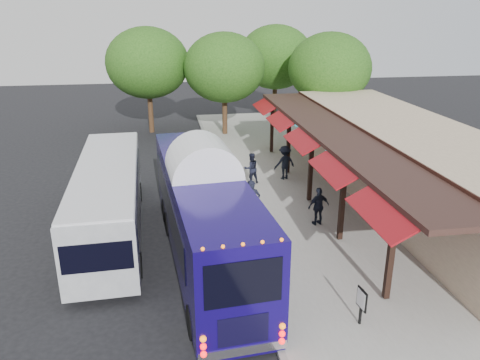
{
  "coord_description": "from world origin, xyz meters",
  "views": [
    {
      "loc": [
        -2.59,
        -15.43,
        8.54
      ],
      "look_at": [
        0.34,
        2.89,
        1.8
      ],
      "focal_mm": 35.0,
      "sensor_mm": 36.0,
      "label": 1
    }
  ],
  "objects_px": {
    "ped_a": "(252,203)",
    "ped_c": "(319,206)",
    "ped_b": "(251,168)",
    "city_bus": "(109,196)",
    "coach_bus": "(204,210)",
    "sign_board": "(362,301)",
    "ped_d": "(285,162)"
  },
  "relations": [
    {
      "from": "ped_a",
      "to": "ped_b",
      "type": "xyz_separation_m",
      "value": [
        0.87,
        4.93,
        -0.16
      ]
    },
    {
      "from": "ped_a",
      "to": "sign_board",
      "type": "height_order",
      "value": "ped_a"
    },
    {
      "from": "ped_c",
      "to": "coach_bus",
      "type": "bearing_deg",
      "value": 8.59
    },
    {
      "from": "ped_a",
      "to": "ped_b",
      "type": "bearing_deg",
      "value": 75.24
    },
    {
      "from": "sign_board",
      "to": "ped_a",
      "type": "bearing_deg",
      "value": 98.86
    },
    {
      "from": "ped_d",
      "to": "city_bus",
      "type": "bearing_deg",
      "value": 14.83
    },
    {
      "from": "city_bus",
      "to": "coach_bus",
      "type": "bearing_deg",
      "value": -39.71
    },
    {
      "from": "coach_bus",
      "to": "ped_c",
      "type": "relative_size",
      "value": 7.03
    },
    {
      "from": "city_bus",
      "to": "ped_d",
      "type": "height_order",
      "value": "city_bus"
    },
    {
      "from": "ped_a",
      "to": "ped_d",
      "type": "distance_m",
      "value": 5.99
    },
    {
      "from": "city_bus",
      "to": "ped_c",
      "type": "relative_size",
      "value": 6.61
    },
    {
      "from": "ped_a",
      "to": "ped_b",
      "type": "distance_m",
      "value": 5.01
    },
    {
      "from": "ped_c",
      "to": "ped_d",
      "type": "xyz_separation_m",
      "value": [
        0.0,
        5.7,
        0.09
      ]
    },
    {
      "from": "ped_b",
      "to": "sign_board",
      "type": "distance_m",
      "value": 11.87
    },
    {
      "from": "coach_bus",
      "to": "ped_a",
      "type": "relative_size",
      "value": 5.87
    },
    {
      "from": "city_bus",
      "to": "ped_c",
      "type": "height_order",
      "value": "city_bus"
    },
    {
      "from": "city_bus",
      "to": "ped_c",
      "type": "bearing_deg",
      "value": -8.3
    },
    {
      "from": "ped_a",
      "to": "ped_d",
      "type": "bearing_deg",
      "value": 58.12
    },
    {
      "from": "ped_a",
      "to": "ped_d",
      "type": "relative_size",
      "value": 1.08
    },
    {
      "from": "ped_d",
      "to": "ped_b",
      "type": "bearing_deg",
      "value": -2.73
    },
    {
      "from": "coach_bus",
      "to": "city_bus",
      "type": "bearing_deg",
      "value": 137.72
    },
    {
      "from": "ped_a",
      "to": "sign_board",
      "type": "bearing_deg",
      "value": -79.79
    },
    {
      "from": "coach_bus",
      "to": "ped_a",
      "type": "xyz_separation_m",
      "value": [
        2.12,
        2.21,
        -0.81
      ]
    },
    {
      "from": "ped_a",
      "to": "sign_board",
      "type": "xyz_separation_m",
      "value": [
        1.85,
        -6.9,
        -0.21
      ]
    },
    {
      "from": "city_bus",
      "to": "ped_b",
      "type": "distance_m",
      "value": 7.93
    },
    {
      "from": "ped_c",
      "to": "ped_d",
      "type": "relative_size",
      "value": 0.9
    },
    {
      "from": "coach_bus",
      "to": "ped_c",
      "type": "height_order",
      "value": "coach_bus"
    },
    {
      "from": "sign_board",
      "to": "ped_c",
      "type": "bearing_deg",
      "value": 76.2
    },
    {
      "from": "coach_bus",
      "to": "ped_d",
      "type": "bearing_deg",
      "value": 52.47
    },
    {
      "from": "ped_a",
      "to": "ped_c",
      "type": "distance_m",
      "value": 2.76
    },
    {
      "from": "ped_a",
      "to": "sign_board",
      "type": "distance_m",
      "value": 7.15
    },
    {
      "from": "ped_a",
      "to": "ped_b",
      "type": "height_order",
      "value": "ped_a"
    }
  ]
}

